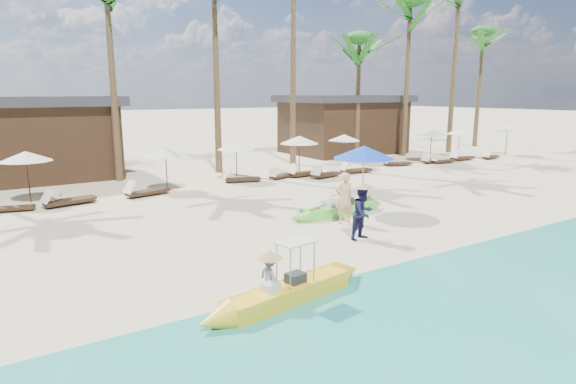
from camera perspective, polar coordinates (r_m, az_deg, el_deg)
ground at (r=15.12m, az=6.70°, el=-5.59°), size 240.00×240.00×0.00m
wet_sand_strip at (r=11.92m, az=22.33°, el=-11.23°), size 240.00×4.50×0.01m
green_canoe at (r=17.98m, az=6.03°, el=-2.09°), size 4.89×0.72×0.62m
yellow_canoe at (r=10.68m, az=0.08°, el=-11.76°), size 5.07×1.17×1.32m
tourist at (r=16.74m, az=6.67°, el=-0.71°), size 0.73×0.56×1.80m
vendor_green at (r=15.00m, az=8.88°, el=-2.45°), size 0.92×0.78×1.68m
vendor_yellow at (r=10.48m, az=-2.17°, el=-9.84°), size 0.42×0.62×0.89m
blue_umbrella at (r=18.26m, az=8.98°, el=4.69°), size 2.35×2.35×2.53m
lounger_3_right at (r=21.26m, az=-30.26°, el=-1.55°), size 1.73×0.89×0.56m
resort_parasol_4 at (r=22.46m, az=-28.65°, el=3.74°), size 2.07×2.07×2.13m
lounger_4_left at (r=21.69m, az=-24.31°, el=-0.72°), size 1.82×0.86×0.59m
lounger_4_right at (r=21.30m, az=-24.87°, el=-0.91°), size 2.06×0.99×0.67m
resort_parasol_5 at (r=22.87m, az=-14.32°, el=4.60°), size 1.93×1.93×1.99m
lounger_5_left at (r=22.08m, az=-16.61°, el=0.11°), size 2.08×1.02×0.68m
resort_parasol_6 at (r=24.86m, az=-6.17°, el=5.49°), size 1.96×1.96×2.02m
lounger_6_left at (r=24.58m, az=-5.70°, el=1.65°), size 1.96×1.14×0.64m
lounger_6_right at (r=25.52m, az=-0.88°, el=2.03°), size 1.76×1.05×0.57m
resort_parasol_7 at (r=26.06m, az=1.35°, el=6.20°), size 2.14×2.14×2.20m
lounger_7_left at (r=26.14m, az=1.85°, el=2.33°), size 2.02×0.67×0.68m
lounger_7_right at (r=25.85m, az=4.42°, el=2.18°), size 2.03×1.02×0.66m
resort_parasol_8 at (r=29.45m, az=6.69°, el=6.42°), size 1.95×1.95×2.01m
lounger_8_left at (r=27.49m, az=7.87°, el=2.67°), size 1.97×0.84×0.65m
resort_parasol_9 at (r=32.96m, az=16.66°, el=6.82°), size 2.11×2.11×2.17m
lounger_9_left at (r=30.78m, az=12.68°, el=3.42°), size 1.84×1.08×0.60m
lounger_9_right at (r=32.61m, az=16.42°, el=3.67°), size 1.79×1.06×0.58m
resort_parasol_10 at (r=36.86m, az=19.69°, el=6.77°), size 1.88×1.88×1.94m
lounger_10_left at (r=32.66m, az=17.85°, el=3.57°), size 1.68×0.72×0.55m
lounger_10_right at (r=34.49m, az=19.84°, el=3.91°), size 1.97×0.61×0.67m
resort_parasol_11 at (r=38.67m, az=24.60°, el=6.94°), size 2.13×2.13×2.20m
lounger_11_left at (r=35.99m, az=22.82°, el=3.94°), size 1.77×0.80×0.58m
palm_3 at (r=26.41m, az=-20.63°, el=19.92°), size 2.08×2.08×10.52m
palm_6 at (r=33.92m, az=8.43°, el=15.92°), size 2.08×2.08×8.51m
palm_7 at (r=36.06m, az=14.19°, el=18.54°), size 2.08×2.08×11.08m
palm_8 at (r=39.34m, az=19.46°, el=19.39°), size 2.08×2.08×12.70m
palm_9 at (r=44.04m, az=22.01°, el=15.53°), size 2.08×2.08×9.82m
pavilion_west at (r=28.77m, az=-30.18°, el=5.56°), size 10.80×6.60×4.30m
pavilion_east at (r=36.93m, az=6.53°, el=8.07°), size 8.80×6.60×4.30m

